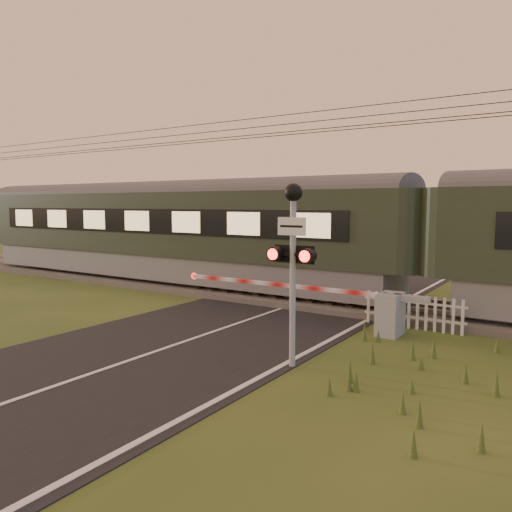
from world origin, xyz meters
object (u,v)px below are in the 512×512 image
Objects in this scene: boom_gate at (374,309)px; picket_fence at (413,312)px; crossing_signal at (293,242)px; train at (430,240)px.

boom_gate is 2.79× the size of picket_fence.
boom_gate is 3.91m from crossing_signal.
crossing_signal is at bearing -98.96° from train.
picket_fence is at bearing -85.86° from train.
picket_fence is (0.14, -1.89, -1.72)m from train.
boom_gate is 2.03× the size of crossing_signal.
train is 5.57× the size of boom_gate.
crossing_signal is at bearing -104.49° from picket_fence.
train is at bearing 81.04° from crossing_signal.
boom_gate is at bearing -127.46° from picket_fence.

